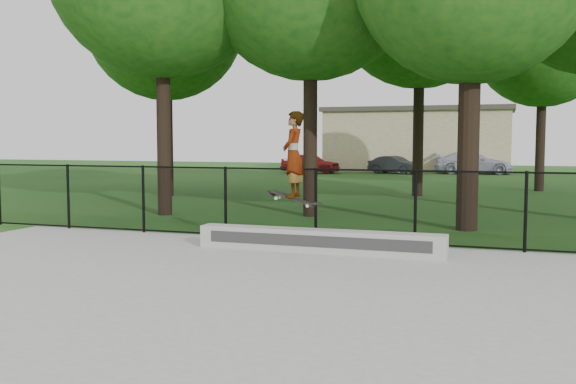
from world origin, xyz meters
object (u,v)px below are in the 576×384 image
grind_ledge (319,241)px  car_a (310,163)px  skater_airborne (293,156)px  car_c (473,163)px  car_b (395,165)px

grind_ledge → car_a: (-8.53, 27.98, 0.37)m
grind_ledge → skater_airborne: size_ratio=2.61×
skater_airborne → car_c: bearing=86.6°
car_c → skater_airborne: size_ratio=2.45×
car_b → grind_ledge: bearing=-151.4°
grind_ledge → car_c: (1.37, 30.30, 0.42)m
car_b → skater_airborne: bearing=-152.3°
skater_airborne → car_b: bearing=95.6°
car_a → car_c: car_c is taller
grind_ledge → car_b: car_b is taller
car_a → skater_airborne: size_ratio=2.11×
car_a → car_c: bearing=-74.4°
car_b → skater_airborne: size_ratio=1.72×
grind_ledge → skater_airborne: (-0.44, -0.15, 1.55)m
grind_ledge → car_a: car_a is taller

